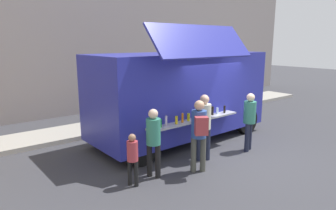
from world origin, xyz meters
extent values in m
plane|color=#38383D|center=(0.00, 0.00, 0.00)|extent=(60.00, 60.00, 0.00)
cube|color=#9E998E|center=(-4.34, 4.43, 0.07)|extent=(28.00, 1.60, 0.15)
cube|color=gray|center=(-3.34, 8.33, 3.73)|extent=(32.00, 2.40, 7.47)
cube|color=#292D9F|center=(-0.34, 1.83, 1.54)|extent=(5.86, 2.43, 2.48)
cube|color=#292D9F|center=(-0.88, 0.32, 3.14)|extent=(3.21, 0.85, 0.86)
cube|color=black|center=(-0.89, 0.74, 1.84)|extent=(3.03, 0.19, 1.12)
cube|color=#B7B7BC|center=(-0.88, 0.53, 0.99)|extent=(3.20, 0.44, 0.05)
cylinder|color=green|center=(-2.12, 0.47, 1.12)|extent=(0.07, 0.07, 0.21)
cylinder|color=silver|center=(-1.88, 0.56, 1.13)|extent=(0.06, 0.06, 0.24)
cylinder|color=yellow|center=(-1.60, 0.47, 1.12)|extent=(0.07, 0.07, 0.21)
cylinder|color=orange|center=(-1.38, 0.49, 1.14)|extent=(0.06, 0.06, 0.25)
cylinder|color=yellow|center=(-1.15, 0.51, 1.12)|extent=(0.08, 0.08, 0.21)
cylinder|color=black|center=(-0.89, 0.52, 1.11)|extent=(0.07, 0.07, 0.19)
cylinder|color=silver|center=(-0.65, 0.51, 1.11)|extent=(0.08, 0.08, 0.19)
cylinder|color=white|center=(-0.39, 0.57, 1.12)|extent=(0.06, 0.06, 0.22)
cylinder|color=black|center=(-0.14, 0.58, 1.14)|extent=(0.08, 0.08, 0.25)
cylinder|color=#CCE3F8|center=(0.08, 0.60, 1.10)|extent=(0.07, 0.07, 0.18)
cylinder|color=black|center=(0.34, 0.55, 1.12)|extent=(0.07, 0.07, 0.22)
cube|color=black|center=(2.51, 1.91, 1.99)|extent=(0.14, 1.92, 1.09)
cylinder|color=black|center=(1.83, 2.87, 0.45)|extent=(0.90, 0.28, 0.90)
cylinder|color=black|center=(1.89, 0.91, 0.45)|extent=(0.90, 0.28, 0.90)
cylinder|color=black|center=(-2.57, 2.75, 0.45)|extent=(0.90, 0.28, 0.90)
cylinder|color=black|center=(-2.51, 0.78, 0.45)|extent=(0.90, 0.28, 0.90)
cylinder|color=#2F6339|center=(3.82, 4.13, 0.50)|extent=(0.60, 0.60, 1.01)
cylinder|color=#20253B|center=(-1.12, 0.10, 0.44)|extent=(0.14, 0.14, 0.88)
cylinder|color=#20253B|center=(-0.91, -0.01, 0.44)|extent=(0.14, 0.14, 0.88)
cylinder|color=beige|center=(-1.01, 0.05, 1.21)|extent=(0.36, 0.36, 0.66)
sphere|color=#D4A287|center=(-1.01, 0.05, 1.66)|extent=(0.25, 0.25, 0.25)
cylinder|color=#4A4A41|center=(-1.72, -0.33, 0.44)|extent=(0.14, 0.14, 0.87)
cylinder|color=#4A4A41|center=(-1.52, -0.46, 0.44)|extent=(0.14, 0.14, 0.87)
cylinder|color=#2E4D92|center=(-1.62, -0.40, 1.20)|extent=(0.36, 0.36, 0.66)
sphere|color=#D9A680|center=(-1.62, -0.40, 1.66)|extent=(0.24, 0.24, 0.24)
cube|color=#A8393E|center=(-1.76, -0.63, 1.24)|extent=(0.35, 0.32, 0.43)
cylinder|color=black|center=(-2.71, 0.11, 0.40)|extent=(0.13, 0.13, 0.81)
cylinder|color=black|center=(-2.60, -0.08, 0.40)|extent=(0.13, 0.13, 0.81)
cylinder|color=#34836B|center=(-2.66, 0.01, 1.11)|extent=(0.33, 0.33, 0.61)
sphere|color=beige|center=(-2.66, 0.01, 1.53)|extent=(0.23, 0.23, 0.23)
cylinder|color=#1E2237|center=(0.43, -0.27, 0.42)|extent=(0.13, 0.13, 0.83)
cylinder|color=#1E2237|center=(0.64, -0.20, 0.42)|extent=(0.13, 0.13, 0.83)
cylinder|color=#347F6B|center=(0.54, -0.23, 1.15)|extent=(0.35, 0.35, 0.63)
sphere|color=beige|center=(0.54, -0.23, 1.58)|extent=(0.23, 0.23, 0.23)
cylinder|color=black|center=(-3.31, -0.01, 0.29)|extent=(0.09, 0.09, 0.59)
cylinder|color=black|center=(-3.23, -0.14, 0.29)|extent=(0.09, 0.09, 0.59)
cylinder|color=#A83740|center=(-3.27, -0.07, 0.81)|extent=(0.24, 0.24, 0.44)
sphere|color=#996C52|center=(-3.27, -0.07, 1.11)|extent=(0.16, 0.16, 0.16)
camera|label=1|loc=(-6.40, -5.38, 3.12)|focal=31.94mm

